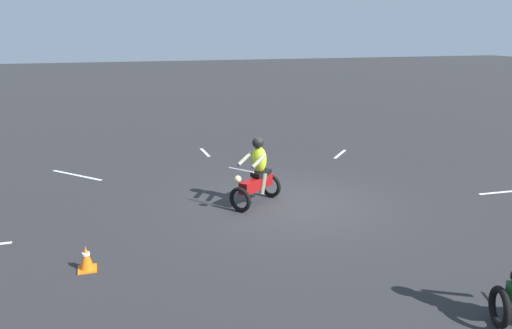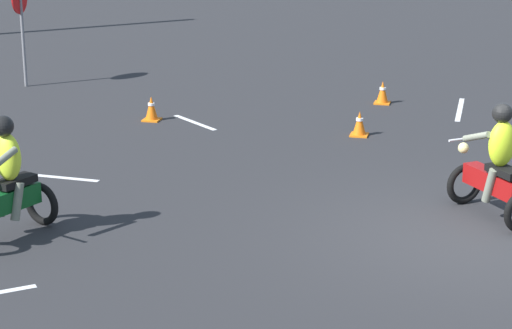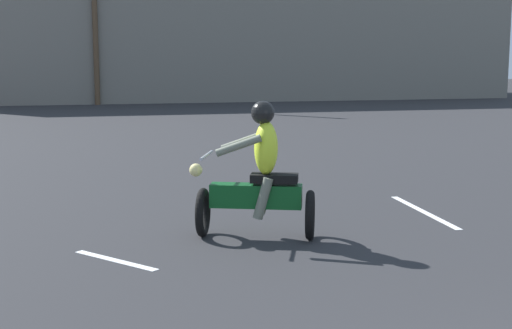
% 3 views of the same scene
% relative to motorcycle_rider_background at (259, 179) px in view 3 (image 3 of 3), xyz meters
% --- Properties ---
extents(motorcycle_rider_background, '(1.55, 1.07, 1.66)m').
position_rel_motorcycle_rider_background_xyz_m(motorcycle_rider_background, '(0.00, 0.00, 0.00)').
color(motorcycle_rider_background, black).
rests_on(motorcycle_rider_background, ground).
extents(lane_stripe_n, '(0.21, 2.19, 0.01)m').
position_rel_motorcycle_rider_background_xyz_m(lane_stripe_n, '(2.62, 0.87, -0.72)').
color(lane_stripe_n, silver).
rests_on(lane_stripe_n, ground).
extents(lane_stripe_nw, '(0.85, 1.00, 0.01)m').
position_rel_motorcycle_rider_background_xyz_m(lane_stripe_nw, '(-1.74, -0.56, -0.72)').
color(lane_stripe_nw, silver).
rests_on(lane_stripe_nw, ground).
extents(building_backdrop, '(28.85, 9.20, 7.12)m').
position_rel_motorcycle_rider_background_xyz_m(building_backdrop, '(5.44, 29.86, 2.84)').
color(building_backdrop, gray).
rests_on(building_backdrop, ground).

